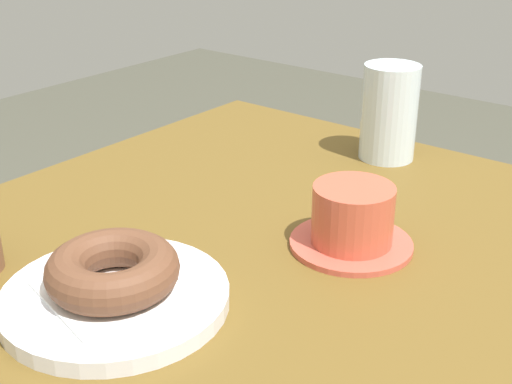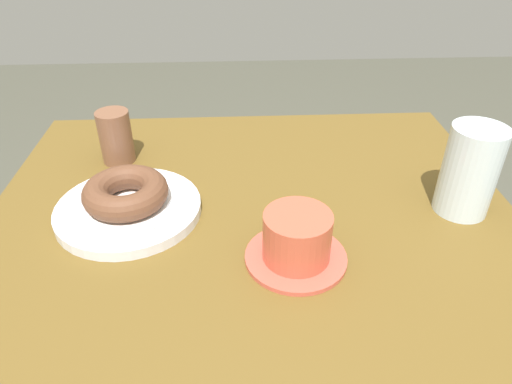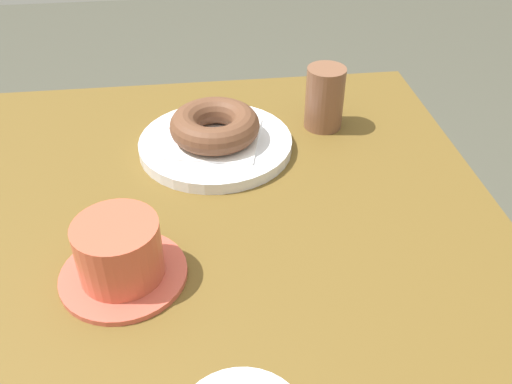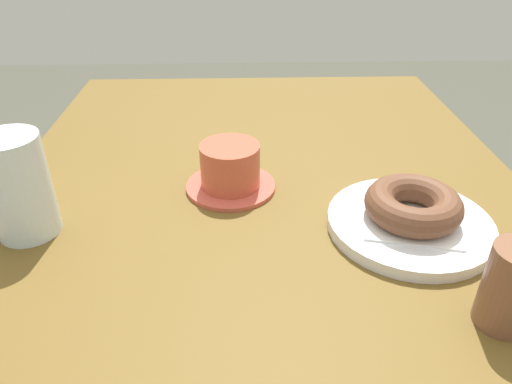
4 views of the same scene
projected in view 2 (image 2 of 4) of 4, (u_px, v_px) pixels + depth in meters
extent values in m
cube|color=brown|center=(258.00, 295.00, 0.57)|extent=(0.92, 0.76, 0.05)
cylinder|color=brown|center=(377.00, 271.00, 1.12)|extent=(0.05, 0.05, 0.66)
cylinder|color=brown|center=(116.00, 281.00, 1.09)|extent=(0.05, 0.05, 0.66)
cylinder|color=white|center=(129.00, 209.00, 0.66)|extent=(0.20, 0.20, 0.02)
cube|color=white|center=(128.00, 204.00, 0.65)|extent=(0.14, 0.14, 0.00)
torus|color=brown|center=(126.00, 192.00, 0.64)|extent=(0.12, 0.12, 0.04)
cylinder|color=silver|center=(470.00, 171.00, 0.64)|extent=(0.07, 0.07, 0.13)
cylinder|color=#C85342|center=(296.00, 257.00, 0.58)|extent=(0.13, 0.13, 0.01)
cylinder|color=#C3523B|center=(297.00, 236.00, 0.56)|extent=(0.08, 0.08, 0.06)
cylinder|color=black|center=(298.00, 219.00, 0.55)|extent=(0.07, 0.07, 0.00)
cylinder|color=brown|center=(116.00, 137.00, 0.77)|extent=(0.05, 0.05, 0.09)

